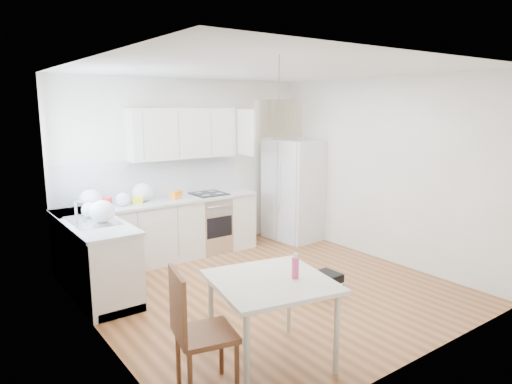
% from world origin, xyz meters
% --- Properties ---
extents(floor, '(4.20, 4.20, 0.00)m').
position_xyz_m(floor, '(0.00, 0.00, 0.00)').
color(floor, brown).
rests_on(floor, ground).
extents(ceiling, '(4.20, 4.20, 0.00)m').
position_xyz_m(ceiling, '(0.00, 0.00, 2.70)').
color(ceiling, white).
rests_on(ceiling, wall_back).
extents(wall_back, '(4.20, 0.00, 4.20)m').
position_xyz_m(wall_back, '(0.00, 2.10, 1.35)').
color(wall_back, beige).
rests_on(wall_back, floor).
extents(wall_left, '(0.00, 4.20, 4.20)m').
position_xyz_m(wall_left, '(-2.10, 0.00, 1.35)').
color(wall_left, beige).
rests_on(wall_left, floor).
extents(wall_right, '(0.00, 4.20, 4.20)m').
position_xyz_m(wall_right, '(2.10, 0.00, 1.35)').
color(wall_right, beige).
rests_on(wall_right, floor).
extents(window_glassblock, '(0.02, 1.00, 1.00)m').
position_xyz_m(window_glassblock, '(-2.09, 1.15, 1.75)').
color(window_glassblock, '#BFE0F9').
rests_on(window_glassblock, wall_left).
extents(cabinets_back, '(3.00, 0.60, 0.88)m').
position_xyz_m(cabinets_back, '(-0.60, 1.80, 0.44)').
color(cabinets_back, beige).
rests_on(cabinets_back, floor).
extents(cabinets_left, '(0.60, 1.80, 0.88)m').
position_xyz_m(cabinets_left, '(-1.80, 1.20, 0.44)').
color(cabinets_left, beige).
rests_on(cabinets_left, floor).
extents(counter_back, '(3.02, 0.64, 0.04)m').
position_xyz_m(counter_back, '(-0.60, 1.80, 0.90)').
color(counter_back, silver).
rests_on(counter_back, cabinets_back).
extents(counter_left, '(0.64, 1.82, 0.04)m').
position_xyz_m(counter_left, '(-1.80, 1.20, 0.90)').
color(counter_left, silver).
rests_on(counter_left, cabinets_left).
extents(backsplash_back, '(3.00, 0.01, 0.58)m').
position_xyz_m(backsplash_back, '(-0.60, 2.09, 1.21)').
color(backsplash_back, white).
rests_on(backsplash_back, wall_back).
extents(backsplash_left, '(0.01, 1.80, 0.58)m').
position_xyz_m(backsplash_left, '(-2.09, 1.20, 1.21)').
color(backsplash_left, white).
rests_on(backsplash_left, wall_left).
extents(upper_cabinets, '(1.70, 0.32, 0.75)m').
position_xyz_m(upper_cabinets, '(-0.15, 1.94, 1.88)').
color(upper_cabinets, beige).
rests_on(upper_cabinets, wall_back).
extents(range_oven, '(0.50, 0.61, 0.88)m').
position_xyz_m(range_oven, '(0.20, 1.80, 0.44)').
color(range_oven, silver).
rests_on(range_oven, floor).
extents(sink, '(0.50, 0.80, 0.16)m').
position_xyz_m(sink, '(-1.80, 1.15, 0.92)').
color(sink, silver).
rests_on(sink, counter_left).
extents(refrigerator, '(0.89, 0.92, 1.72)m').
position_xyz_m(refrigerator, '(1.75, 1.53, 0.86)').
color(refrigerator, silver).
rests_on(refrigerator, floor).
extents(dining_table, '(1.17, 1.17, 0.78)m').
position_xyz_m(dining_table, '(-1.01, -1.33, 0.70)').
color(dining_table, beige).
rests_on(dining_table, floor).
extents(dining_chair, '(0.53, 0.53, 1.05)m').
position_xyz_m(dining_chair, '(-1.69, -1.38, 0.53)').
color(dining_chair, '#512818').
rests_on(dining_chair, floor).
extents(drink_bottle, '(0.07, 0.07, 0.22)m').
position_xyz_m(drink_bottle, '(-0.81, -1.43, 0.90)').
color(drink_bottle, '#DC3D79').
rests_on(drink_bottle, dining_table).
extents(gym_bag, '(0.49, 0.32, 0.23)m').
position_xyz_m(gym_bag, '(0.46, -0.47, 0.11)').
color(gym_bag, black).
rests_on(gym_bag, floor).
extents(pendant_lamp, '(0.42, 0.42, 0.31)m').
position_xyz_m(pendant_lamp, '(-0.89, -1.28, 2.18)').
color(pendant_lamp, beige).
rests_on(pendant_lamp, ceiling).
extents(grocery_bag_a, '(0.30, 0.25, 0.27)m').
position_xyz_m(grocery_bag_a, '(-1.62, 1.82, 1.05)').
color(grocery_bag_a, white).
rests_on(grocery_bag_a, counter_back).
extents(grocery_bag_b, '(0.21, 0.18, 0.19)m').
position_xyz_m(grocery_bag_b, '(-1.20, 1.75, 1.01)').
color(grocery_bag_b, white).
rests_on(grocery_bag_b, counter_back).
extents(grocery_bag_c, '(0.30, 0.26, 0.27)m').
position_xyz_m(grocery_bag_c, '(-0.86, 1.87, 1.06)').
color(grocery_bag_c, white).
rests_on(grocery_bag_c, counter_back).
extents(grocery_bag_d, '(0.21, 0.18, 0.19)m').
position_xyz_m(grocery_bag_d, '(-1.76, 1.35, 1.02)').
color(grocery_bag_d, white).
rests_on(grocery_bag_d, counter_back).
extents(grocery_bag_e, '(0.30, 0.25, 0.27)m').
position_xyz_m(grocery_bag_e, '(-1.72, 1.00, 1.05)').
color(grocery_bag_e, white).
rests_on(grocery_bag_e, counter_left).
extents(snack_orange, '(0.19, 0.16, 0.11)m').
position_xyz_m(snack_orange, '(-0.38, 1.77, 0.98)').
color(snack_orange, orange).
rests_on(snack_orange, counter_back).
extents(snack_yellow, '(0.16, 0.11, 0.10)m').
position_xyz_m(snack_yellow, '(-0.99, 1.76, 0.97)').
color(snack_yellow, yellow).
rests_on(snack_yellow, counter_back).
extents(snack_red, '(0.20, 0.20, 0.12)m').
position_xyz_m(snack_red, '(-1.41, 1.85, 0.98)').
color(snack_red, red).
rests_on(snack_red, counter_back).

